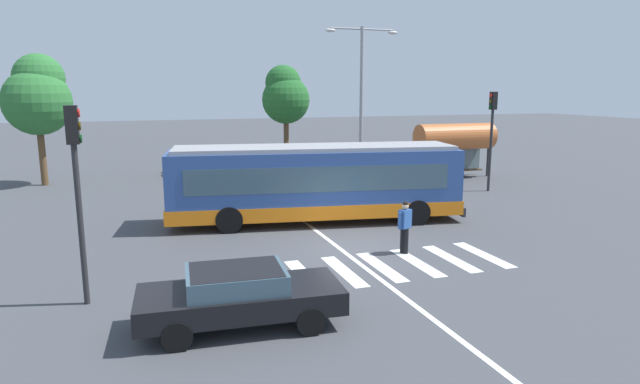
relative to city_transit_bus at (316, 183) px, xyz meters
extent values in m
plane|color=#424449|center=(0.05, -3.70, -1.59)|extent=(160.00, 160.00, 0.00)
cylinder|color=black|center=(3.98, 0.51, -1.09)|extent=(1.04, 0.46, 1.00)
cylinder|color=black|center=(3.59, -1.80, -1.09)|extent=(1.04, 0.46, 1.00)
cylinder|color=black|center=(-3.17, 1.73, -1.09)|extent=(1.04, 0.46, 1.00)
cylinder|color=black|center=(-3.57, -0.58, -1.09)|extent=(1.04, 0.46, 1.00)
cube|color=#2D4C8E|center=(-0.02, 0.00, 0.04)|extent=(11.61, 4.42, 2.55)
cube|color=orange|center=(-0.02, 0.00, -0.96)|extent=(11.72, 4.46, 0.55)
cube|color=#3D5666|center=(-0.02, 0.00, 0.34)|extent=(10.27, 4.24, 0.96)
cube|color=#3D5666|center=(5.57, -0.95, 0.24)|extent=(0.42, 2.22, 1.63)
cube|color=black|center=(5.57, -0.95, 1.13)|extent=(0.38, 1.92, 0.28)
cube|color=#99999E|center=(-0.02, 0.00, 1.39)|extent=(11.12, 4.14, 0.16)
cube|color=#28282B|center=(5.68, -0.97, -1.16)|extent=(0.55, 2.53, 0.36)
cylinder|color=black|center=(1.32, -4.88, -1.16)|extent=(0.16, 0.16, 0.85)
cylinder|color=black|center=(1.38, -5.00, -1.16)|extent=(0.16, 0.16, 0.85)
cube|color=#2D569E|center=(1.35, -4.94, -0.44)|extent=(0.47, 0.41, 0.60)
cylinder|color=#2D569E|center=(1.13, -5.04, -0.47)|extent=(0.10, 0.10, 0.55)
cylinder|color=#2D569E|center=(1.57, -4.84, -0.47)|extent=(0.10, 0.10, 0.55)
sphere|color=tan|center=(1.35, -4.94, -0.03)|extent=(0.22, 0.22, 0.22)
sphere|color=black|center=(1.35, -4.94, 0.04)|extent=(0.19, 0.19, 0.19)
cylinder|color=black|center=(-3.24, -7.88, -1.27)|extent=(0.65, 0.25, 0.64)
cylinder|color=black|center=(-3.37, -9.55, -1.27)|extent=(0.65, 0.25, 0.64)
cylinder|color=black|center=(-6.02, -7.67, -1.27)|extent=(0.65, 0.25, 0.64)
cylinder|color=black|center=(-6.15, -9.34, -1.27)|extent=(0.65, 0.25, 0.64)
cube|color=black|center=(-4.69, -8.61, -0.95)|extent=(4.63, 2.16, 0.52)
cube|color=#3D5666|center=(-4.78, -8.60, -0.47)|extent=(2.28, 1.76, 0.44)
cube|color=black|center=(-4.78, -8.60, -0.28)|extent=(2.09, 1.68, 0.09)
cylinder|color=black|center=(-4.48, 14.64, -1.27)|extent=(0.25, 0.65, 0.64)
cylinder|color=black|center=(-2.81, 14.78, -1.27)|extent=(0.25, 0.65, 0.64)
cylinder|color=black|center=(-4.24, 11.86, -1.27)|extent=(0.25, 0.65, 0.64)
cylinder|color=black|center=(-2.57, 12.00, -1.27)|extent=(0.25, 0.65, 0.64)
cube|color=#AD1E1E|center=(-3.52, 13.32, -0.95)|extent=(2.20, 4.64, 0.52)
cube|color=#3D5666|center=(-3.51, 13.23, -0.47)|extent=(1.78, 2.29, 0.44)
cube|color=#AD1E1E|center=(-3.51, 13.23, -0.28)|extent=(1.69, 2.10, 0.09)
cylinder|color=black|center=(-1.82, 14.76, -1.27)|extent=(0.22, 0.65, 0.64)
cylinder|color=black|center=(-0.15, 14.81, -1.27)|extent=(0.22, 0.65, 0.64)
cylinder|color=black|center=(-1.73, 11.97, -1.27)|extent=(0.22, 0.65, 0.64)
cylinder|color=black|center=(-0.06, 12.02, -1.27)|extent=(0.22, 0.65, 0.64)
cube|color=#C6B793|center=(-0.94, 13.39, -0.95)|extent=(1.96, 4.56, 0.52)
cube|color=#3D5666|center=(-0.94, 13.30, -0.47)|extent=(1.67, 2.21, 0.44)
cube|color=#C6B793|center=(-0.94, 13.30, -0.28)|extent=(1.59, 2.03, 0.09)
cylinder|color=black|center=(0.89, 14.28, -1.27)|extent=(0.21, 0.64, 0.64)
cylinder|color=black|center=(2.57, 14.30, -1.27)|extent=(0.21, 0.64, 0.64)
cylinder|color=black|center=(0.92, 11.49, -1.27)|extent=(0.21, 0.64, 0.64)
cylinder|color=black|center=(2.60, 11.51, -1.27)|extent=(0.21, 0.64, 0.64)
cube|color=black|center=(1.75, 12.90, -0.95)|extent=(1.87, 4.52, 0.52)
cube|color=#3D5666|center=(1.75, 12.81, -0.47)|extent=(1.63, 2.18, 0.44)
cube|color=black|center=(1.75, 12.81, -0.28)|extent=(1.55, 2.00, 0.09)
cylinder|color=#28282B|center=(-8.06, -6.06, 0.40)|extent=(0.14, 0.14, 3.97)
cube|color=black|center=(-8.06, -6.06, 2.84)|extent=(0.28, 0.32, 0.90)
cylinder|color=red|center=(-7.89, -6.06, 3.11)|extent=(0.04, 0.20, 0.20)
cylinder|color=#463707|center=(-7.89, -6.06, 2.81)|extent=(0.04, 0.20, 0.20)
cylinder|color=#093B10|center=(-7.89, -6.06, 2.51)|extent=(0.04, 0.20, 0.20)
cylinder|color=#28282B|center=(10.67, 3.31, 0.52)|extent=(0.14, 0.14, 4.21)
cube|color=black|center=(10.67, 3.31, 3.07)|extent=(0.28, 0.32, 0.90)
cylinder|color=red|center=(10.50, 3.31, 3.34)|extent=(0.04, 0.20, 0.20)
cylinder|color=#463707|center=(10.50, 3.31, 3.04)|extent=(0.04, 0.20, 0.20)
cylinder|color=#093B10|center=(10.50, 3.31, 2.74)|extent=(0.04, 0.20, 0.20)
cylinder|color=#28282B|center=(8.87, 7.42, -0.44)|extent=(0.12, 0.12, 2.30)
cylinder|color=#28282B|center=(13.60, 7.42, -0.44)|extent=(0.12, 0.12, 2.30)
cube|color=slate|center=(11.24, 8.12, -0.32)|extent=(4.55, 0.04, 1.93)
cylinder|color=#BC602D|center=(11.24, 7.42, 0.89)|extent=(4.83, 1.54, 1.54)
cube|color=#4C3823|center=(11.24, 7.42, -1.14)|extent=(3.79, 0.36, 0.08)
cylinder|color=#939399|center=(5.72, 8.69, 2.75)|extent=(0.20, 0.20, 8.67)
cylinder|color=#939399|center=(6.67, 8.69, 6.93)|extent=(1.89, 0.10, 0.10)
ellipsoid|color=silver|center=(7.61, 8.69, 6.80)|extent=(0.60, 0.32, 0.20)
cylinder|color=#939399|center=(4.78, 8.69, 6.93)|extent=(1.89, 0.10, 0.10)
ellipsoid|color=silver|center=(3.84, 8.69, 6.80)|extent=(0.60, 0.32, 0.20)
cylinder|color=brown|center=(-11.48, 12.88, 0.06)|extent=(0.36, 0.36, 3.30)
sphere|color=#2D7033|center=(-11.48, 12.88, 2.96)|extent=(3.58, 3.58, 3.58)
sphere|color=#2D7033|center=(-11.34, 13.20, 4.21)|extent=(2.68, 2.68, 2.68)
cylinder|color=brown|center=(3.38, 16.27, 0.09)|extent=(0.36, 0.36, 3.36)
sphere|color=#236028|center=(3.38, 16.27, 2.92)|extent=(3.27, 3.27, 3.27)
sphere|color=#236028|center=(3.27, 16.51, 4.07)|extent=(2.46, 2.46, 2.46)
cube|color=silver|center=(-3.56, -5.93, -1.58)|extent=(0.45, 2.83, 0.01)
cube|color=silver|center=(-2.35, -5.93, -1.58)|extent=(0.45, 2.83, 0.01)
cube|color=silver|center=(-1.14, -5.93, -1.58)|extent=(0.45, 2.83, 0.01)
cube|color=silver|center=(0.07, -5.93, -1.58)|extent=(0.45, 2.83, 0.01)
cube|color=silver|center=(1.27, -5.93, -1.58)|extent=(0.45, 2.83, 0.01)
cube|color=silver|center=(2.48, -5.93, -1.58)|extent=(0.45, 2.83, 0.01)
cube|color=silver|center=(3.69, -5.93, -1.58)|extent=(0.45, 2.83, 0.01)
cube|color=silver|center=(-0.43, -1.70, -1.58)|extent=(0.16, 24.00, 0.01)
camera|label=1|loc=(-6.75, -19.86, 3.66)|focal=30.17mm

